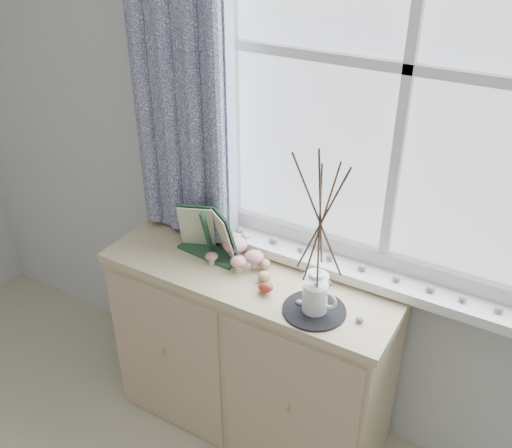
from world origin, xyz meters
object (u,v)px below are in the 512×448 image
toadstool_cluster (238,252)px  twig_pitcher (320,217)px  sideboard (251,351)px  botanical_book (205,234)px

toadstool_cluster → twig_pitcher: size_ratio=0.34×
sideboard → twig_pitcher: bearing=-17.4°
twig_pitcher → sideboard: bearing=167.3°
toadstool_cluster → twig_pitcher: 0.52m
botanical_book → twig_pitcher: bearing=-4.0°
toadstool_cluster → twig_pitcher: bearing=-17.1°
sideboard → twig_pitcher: twig_pitcher is taller
sideboard → twig_pitcher: 0.88m
sideboard → twig_pitcher: (0.32, -0.10, 0.81)m
botanical_book → toadstool_cluster: bearing=18.2°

